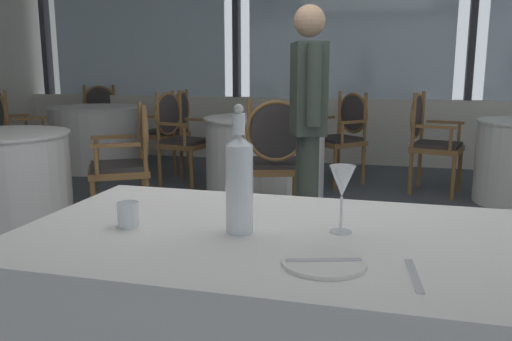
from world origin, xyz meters
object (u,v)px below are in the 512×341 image
wine_glass (342,183)px  diner_person_0 (308,114)px  dining_chair_0_1 (12,128)px  dining_chair_3_1 (274,152)px  side_plate (324,262)px  dining_chair_1_1 (428,135)px  dining_chair_3_0 (178,131)px  dining_chair_0_2 (172,125)px  dining_chair_3_2 (344,130)px  water_bottle (239,181)px  dining_chair_0_0 (100,115)px  water_tumbler (128,214)px  dining_chair_2_0 (129,155)px

wine_glass → diner_person_0: diner_person_0 is taller
dining_chair_0_1 → dining_chair_3_1: size_ratio=0.99×
dining_chair_0_1 → side_plate: bearing=-101.9°
dining_chair_3_1 → diner_person_0: size_ratio=0.62×
side_plate → dining_chair_1_1: 4.25m
wine_glass → dining_chair_1_1: bearing=83.1°
dining_chair_3_0 → diner_person_0: bearing=-32.6°
dining_chair_0_2 → dining_chair_3_2: 2.04m
dining_chair_3_0 → dining_chair_3_1: size_ratio=0.98×
wine_glass → water_bottle: bearing=-165.9°
water_bottle → wine_glass: 0.30m
dining_chair_0_0 → dining_chair_3_1: bearing=20.3°
water_tumbler → dining_chair_0_1: bearing=133.6°
dining_chair_0_0 → dining_chair_1_1: size_ratio=0.99×
water_bottle → dining_chair_0_0: water_bottle is taller
water_tumbler → dining_chair_0_0: bearing=122.1°
dining_chair_3_2 → dining_chair_3_1: bearing=30.1°
dining_chair_1_1 → dining_chair_3_1: (-1.23, -1.52, 0.01)m
water_tumbler → dining_chair_0_0: (-3.31, 5.27, -0.23)m
dining_chair_0_2 → water_bottle: bearing=117.1°
dining_chair_3_0 → diner_person_0: 2.35m
dining_chair_2_0 → dining_chair_3_0: size_ratio=0.96×
dining_chair_0_1 → dining_chair_2_0: (2.07, -1.17, -0.03)m
wine_glass → dining_chair_3_2: dining_chair_3_2 is taller
dining_chair_1_1 → wine_glass: bearing=-82.4°
water_bottle → dining_chair_1_1: water_bottle is taller
wine_glass → dining_chair_1_1: dining_chair_1_1 is taller
side_plate → dining_chair_3_0: 4.41m
wine_glass → dining_chair_3_1: 2.57m
dining_chair_3_1 → dining_chair_3_2: dining_chair_3_1 is taller
wine_glass → dining_chair_3_1: size_ratio=0.19×
wine_glass → dining_chair_0_0: 6.50m
side_plate → wine_glass: wine_glass is taller
water_bottle → dining_chair_3_2: bearing=91.2°
dining_chair_0_0 → dining_chair_2_0: bearing=5.7°
dining_chair_3_2 → diner_person_0: size_ratio=0.60×
water_bottle → dining_chair_3_1: size_ratio=0.37×
dining_chair_3_1 → dining_chair_3_2: 1.78m
dining_chair_0_2 → dining_chair_2_0: dining_chair_0_2 is taller
dining_chair_0_2 → dining_chair_3_0: 0.72m
dining_chair_0_1 → dining_chair_2_0: bearing=-88.5°
wine_glass → dining_chair_3_0: (-2.07, 3.63, -0.34)m
dining_chair_1_1 → diner_person_0: size_ratio=0.61×
water_tumbler → dining_chair_3_0: 4.01m
water_tumbler → dining_chair_0_2: 4.72m
wine_glass → dining_chair_3_2: bearing=95.2°
dining_chair_0_1 → dining_chair_3_0: bearing=-52.1°
water_tumbler → diner_person_0: size_ratio=0.05×
diner_person_0 → dining_chair_1_1: bearing=46.7°
water_bottle → dining_chair_1_1: size_ratio=0.37×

